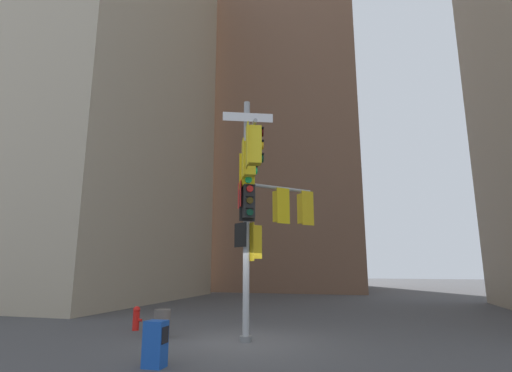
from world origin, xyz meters
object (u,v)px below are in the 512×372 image
signal_pole_assembly (259,197)px  fire_hydrant (136,318)px  newspaper_box (155,344)px  trash_bin (162,323)px

signal_pole_assembly → fire_hydrant: 6.00m
newspaper_box → signal_pole_assembly: bearing=65.5°
fire_hydrant → signal_pole_assembly: bearing=-12.0°
newspaper_box → trash_bin: newspaper_box is taller
fire_hydrant → newspaper_box: size_ratio=0.82×
signal_pole_assembly → newspaper_box: 5.10m
fire_hydrant → newspaper_box: bearing=-53.3°
signal_pole_assembly → newspaper_box: (-1.46, -3.21, -3.68)m
signal_pole_assembly → trash_bin: bearing=-179.7°
signal_pole_assembly → trash_bin: 4.84m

